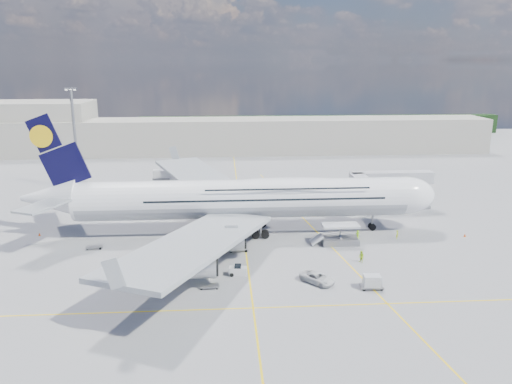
{
  "coord_description": "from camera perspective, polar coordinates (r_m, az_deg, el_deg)",
  "views": [
    {
      "loc": [
        -3.69,
        -80.02,
        31.92
      ],
      "look_at": [
        2.28,
        8.0,
        8.54
      ],
      "focal_mm": 35.0,
      "sensor_mm": 36.0,
      "label": 1
    }
  ],
  "objects": [
    {
      "name": "dolly_row_b",
      "position": [
        83.5,
        -13.57,
        -7.79
      ],
      "size": [
        3.55,
        2.32,
        0.48
      ],
      "rotation": [
        0.0,
        0.0,
        -0.18
      ],
      "color": "gray",
      "rests_on": "ground"
    },
    {
      "name": "dolly_row_a",
      "position": [
        80.28,
        -13.75,
        -8.8
      ],
      "size": [
        2.73,
        1.5,
        0.39
      ],
      "rotation": [
        0.0,
        0.0,
        -0.02
      ],
      "color": "gray",
      "rests_on": "ground"
    },
    {
      "name": "dolly_nose_near",
      "position": [
        86.28,
        -2.03,
        -6.09
      ],
      "size": [
        3.46,
        2.21,
        2.05
      ],
      "rotation": [
        0.0,
        0.0,
        0.16
      ],
      "color": "gray",
      "rests_on": "ground"
    },
    {
      "name": "hangar",
      "position": [
        193.21,
        -24.1,
        6.75
      ],
      "size": [
        40.0,
        22.0,
        18.0
      ],
      "primitive_type": "cube",
      "color": "#B2AD9E",
      "rests_on": "ground"
    },
    {
      "name": "crew_tug",
      "position": [
        76.63,
        -5.32,
        -9.07
      ],
      "size": [
        1.39,
        1.11,
        1.89
      ],
      "primitive_type": "imported",
      "rotation": [
        0.0,
        0.0,
        -0.38
      ],
      "color": "#D8FA1A",
      "rests_on": "ground"
    },
    {
      "name": "cone_nose",
      "position": [
        101.22,
        22.77,
        -4.57
      ],
      "size": [
        0.47,
        0.47,
        0.6
      ],
      "color": "#F8540D",
      "rests_on": "ground"
    },
    {
      "name": "crew_van",
      "position": [
        93.96,
        11.54,
        -4.8
      ],
      "size": [
        0.94,
        0.93,
        1.64
      ],
      "primitive_type": "imported",
      "rotation": [
        0.0,
        0.0,
        2.36
      ],
      "color": "#A8FF1A",
      "rests_on": "ground"
    },
    {
      "name": "terminal",
      "position": [
        176.97,
        -2.66,
        6.41
      ],
      "size": [
        180.0,
        16.0,
        12.0
      ],
      "primitive_type": "cube",
      "color": "#B2AD9E",
      "rests_on": "ground"
    },
    {
      "name": "dolly_nose_far",
      "position": [
        74.67,
        13.11,
        -9.94
      ],
      "size": [
        3.37,
        1.96,
        2.06
      ],
      "rotation": [
        0.0,
        0.0,
        -0.07
      ],
      "color": "gray",
      "rests_on": "ground"
    },
    {
      "name": "baggage_tug",
      "position": [
        77.22,
        -2.08,
        -8.97
      ],
      "size": [
        2.85,
        1.56,
        1.7
      ],
      "rotation": [
        0.0,
        0.0,
        -0.11
      ],
      "color": "silver",
      "rests_on": "ground"
    },
    {
      "name": "airliner",
      "position": [
        93.52,
        -1.32,
        -0.7
      ],
      "size": [
        77.26,
        79.15,
        23.71
      ],
      "color": "white",
      "rests_on": "ground"
    },
    {
      "name": "taxi_line_cross",
      "position": [
        68.08,
        -0.33,
        -13.11
      ],
      "size": [
        120.0,
        0.25,
        0.01
      ],
      "primitive_type": "cube",
      "color": "yellow",
      "rests_on": "ground"
    },
    {
      "name": "cone_wing_right_outer",
      "position": [
        76.97,
        -15.56,
        -10.02
      ],
      "size": [
        0.45,
        0.45,
        0.57
      ],
      "color": "#F8540D",
      "rests_on": "ground"
    },
    {
      "name": "cone_wing_left_outer",
      "position": [
        121.15,
        -5.43,
        -0.37
      ],
      "size": [
        0.44,
        0.44,
        0.56
      ],
      "color": "#F8540D",
      "rests_on": "ground"
    },
    {
      "name": "light_mast",
      "position": [
        131.52,
        -19.97,
        5.78
      ],
      "size": [
        3.0,
        0.7,
        25.5
      ],
      "color": "gray",
      "rests_on": "ground"
    },
    {
      "name": "ground",
      "position": [
        86.23,
        -1.16,
        -6.89
      ],
      "size": [
        300.0,
        300.0,
        0.0
      ],
      "primitive_type": "plane",
      "color": "gray",
      "rests_on": "ground"
    },
    {
      "name": "crew_loader",
      "position": [
        83.4,
        11.94,
        -7.26
      ],
      "size": [
        1.14,
        1.22,
        2.0
      ],
      "primitive_type": "imported",
      "rotation": [
        0.0,
        0.0,
        -1.06
      ],
      "color": "#AFE618",
      "rests_on": "ground"
    },
    {
      "name": "crew_nose",
      "position": [
        95.66,
        15.83,
        -4.71
      ],
      "size": [
        0.68,
        0.73,
        1.67
      ],
      "primitive_type": "imported",
      "rotation": [
        0.0,
        0.0,
        0.94
      ],
      "color": "#C5DE17",
      "rests_on": "ground"
    },
    {
      "name": "taxi_line_main",
      "position": [
        86.23,
        -1.16,
        -6.88
      ],
      "size": [
        0.25,
        220.0,
        0.01
      ],
      "primitive_type": "cube",
      "color": "yellow",
      "rests_on": "ground"
    },
    {
      "name": "catering_truck_outer",
      "position": [
        135.11,
        -10.45,
        1.68
      ],
      "size": [
        6.22,
        2.46,
        3.71
      ],
      "rotation": [
        0.0,
        0.0,
        0.03
      ],
      "color": "gray",
      "rests_on": "ground"
    },
    {
      "name": "taxi_line_diag",
      "position": [
        97.13,
        6.85,
        -4.45
      ],
      "size": [
        14.16,
        99.06,
        0.01
      ],
      "primitive_type": "cube",
      "rotation": [
        0.0,
        0.0,
        0.14
      ],
      "color": "yellow",
      "rests_on": "ground"
    },
    {
      "name": "dolly_back",
      "position": [
        92.06,
        -17.97,
        -6.0
      ],
      "size": [
        2.99,
        1.95,
        0.41
      ],
      "rotation": [
        0.0,
        0.0,
        0.18
      ],
      "color": "gray",
      "rests_on": "ground"
    },
    {
      "name": "cone_tail",
      "position": [
        102.32,
        -23.51,
        -4.45
      ],
      "size": [
        0.46,
        0.46,
        0.58
      ],
      "color": "#F8540D",
      "rests_on": "ground"
    },
    {
      "name": "cone_wing_left_inner",
      "position": [
        101.55,
        -1.96,
        -3.32
      ],
      "size": [
        0.45,
        0.45,
        0.57
      ],
      "color": "#F8540D",
      "rests_on": "ground"
    },
    {
      "name": "catering_truck_inner",
      "position": [
        114.47,
        -3.87,
        -0.52
      ],
      "size": [
        6.28,
        3.88,
        3.49
      ],
      "rotation": [
        0.0,
        0.0,
        0.34
      ],
      "color": "gray",
      "rests_on": "ground"
    },
    {
      "name": "tree_line",
      "position": [
        226.05,
        7.36,
        7.63
      ],
      "size": [
        160.0,
        6.0,
        8.0
      ],
      "primitive_type": "cube",
      "color": "#193814",
      "rests_on": "ground"
    },
    {
      "name": "service_van",
      "position": [
        75.28,
        7.01,
        -9.73
      ],
      "size": [
        5.51,
        5.69,
        1.51
      ],
      "primitive_type": "imported",
      "rotation": [
        0.0,
        0.0,
        0.74
      ],
      "color": "silver",
      "rests_on": "ground"
    },
    {
      "name": "crew_wing",
      "position": [
        82.26,
        -14.85,
        -7.92
      ],
      "size": [
        0.43,
        0.94,
        1.57
      ],
      "primitive_type": "imported",
      "rotation": [
        0.0,
        0.0,
        1.52
      ],
      "color": "#A6DB17",
      "rests_on": "ground"
    },
    {
      "name": "dolly_row_c",
      "position": [
        73.66,
        -5.36,
        -10.63
      ],
      "size": [
        2.85,
        1.59,
        0.41
      ],
      "rotation": [
        0.0,
        0.0,
        0.03
      ],
      "color": "gray",
      "rests_on": "ground"
    },
    {
      "name": "jet_bridge",
      "position": [
        109.28,
        14.08,
        1.13
      ],
      "size": [
        18.8,
        12.1,
        8.5
      ],
      "color": "#B7B7BC",
      "rests_on": "ground"
    },
    {
      "name": "cargo_loader",
      "position": [
        90.75,
        9.45,
        -5.12
      ],
      "size": [
        8.53,
        3.2,
        3.67
      ],
      "color": "silver",
      "rests_on": "ground"
    },
    {
      "name": "cone_wing_right_inner",
      "position": [
        87.01,
        -4.43,
        -6.51
      ],
      "size": [
        0.49,
        0.49,
        0.62
      ],
      "color": "#F8540D",
      "rests_on": "ground"
    }
  ]
}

